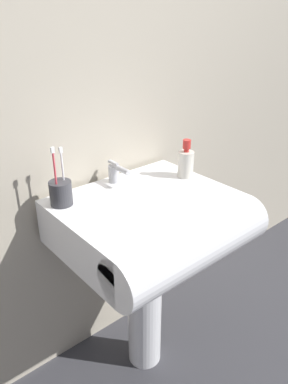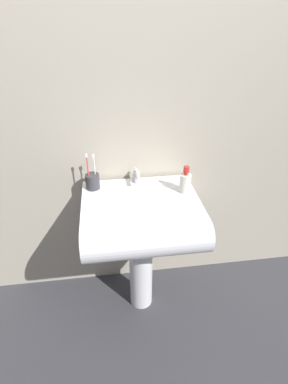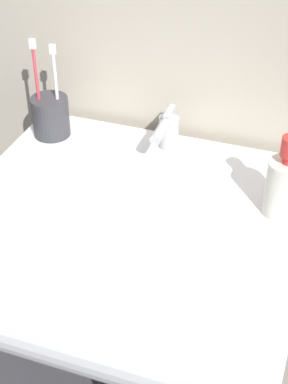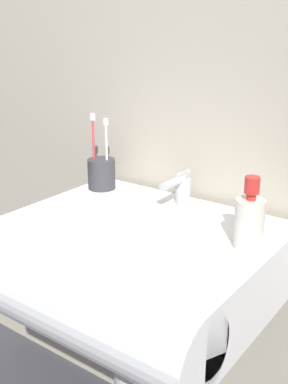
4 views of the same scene
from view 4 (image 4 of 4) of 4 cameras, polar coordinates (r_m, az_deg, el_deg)
The scene contains 5 objects.
wall_back at distance 1.31m, azimuth 7.32°, elevation 15.54°, with size 5.00×0.05×2.40m, color #B7AD99.
sink_basin at distance 1.15m, azimuth -2.34°, elevation -8.93°, with size 0.64×0.57×0.17m.
faucet at distance 1.28m, azimuth 4.19°, elevation 0.54°, with size 0.04×0.12×0.09m.
toothbrush_cup at distance 1.41m, azimuth -5.06°, elevation 2.27°, with size 0.08×0.08×0.22m.
soap_bottle at distance 1.05m, azimuth 12.38°, elevation -3.32°, with size 0.06×0.06×0.16m.
Camera 4 is at (0.64, -0.85, 1.28)m, focal length 45.00 mm.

